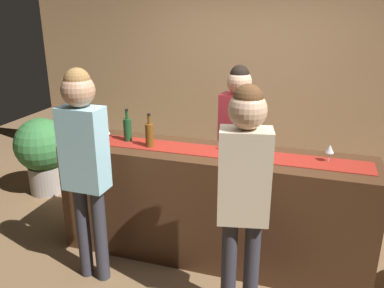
% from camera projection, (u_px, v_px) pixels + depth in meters
% --- Properties ---
extents(ground_plane, '(10.00, 10.00, 0.00)m').
position_uv_depth(ground_plane, '(211.00, 254.00, 3.70)').
color(ground_plane, brown).
extents(back_wall, '(6.00, 0.12, 2.90)m').
position_uv_depth(back_wall, '(252.00, 70.00, 4.93)').
color(back_wall, tan).
rests_on(back_wall, ground).
extents(bar_counter, '(2.71, 0.60, 1.03)m').
position_uv_depth(bar_counter, '(212.00, 205.00, 3.53)').
color(bar_counter, '#472B19').
rests_on(bar_counter, ground).
extents(counter_runner_cloth, '(2.57, 0.28, 0.01)m').
position_uv_depth(counter_runner_cloth, '(213.00, 151.00, 3.36)').
color(counter_runner_cloth, maroon).
rests_on(counter_runner_cloth, bar_counter).
extents(wine_bottle_green, '(0.07, 0.07, 0.30)m').
position_uv_depth(wine_bottle_green, '(128.00, 129.00, 3.58)').
color(wine_bottle_green, '#194723').
rests_on(wine_bottle_green, bar_counter).
extents(wine_bottle_amber, '(0.07, 0.07, 0.30)m').
position_uv_depth(wine_bottle_amber, '(150.00, 135.00, 3.43)').
color(wine_bottle_amber, brown).
rests_on(wine_bottle_amber, bar_counter).
extents(wine_bottle_clear, '(0.07, 0.07, 0.30)m').
position_uv_depth(wine_bottle_clear, '(242.00, 142.00, 3.25)').
color(wine_bottle_clear, '#B2C6C1').
rests_on(wine_bottle_clear, bar_counter).
extents(wine_glass_near_customer, '(0.07, 0.07, 0.14)m').
position_uv_depth(wine_glass_near_customer, '(330.00, 149.00, 3.10)').
color(wine_glass_near_customer, silver).
rests_on(wine_glass_near_customer, bar_counter).
extents(wine_glass_mid_counter, '(0.07, 0.07, 0.14)m').
position_uv_depth(wine_glass_mid_counter, '(106.00, 131.00, 3.56)').
color(wine_glass_mid_counter, silver).
rests_on(wine_glass_mid_counter, bar_counter).
extents(bartender, '(0.36, 0.24, 1.69)m').
position_uv_depth(bartender, '(237.00, 132.00, 3.85)').
color(bartender, '#26262B').
rests_on(bartender, ground).
extents(customer_sipping, '(0.37, 0.26, 1.76)m').
position_uv_depth(customer_sipping, '(244.00, 183.00, 2.60)').
color(customer_sipping, '#33333D').
rests_on(customer_sipping, ground).
extents(customer_browsing, '(0.34, 0.25, 1.79)m').
position_uv_depth(customer_browsing, '(84.00, 155.00, 3.04)').
color(customer_browsing, '#33333D').
rests_on(customer_browsing, ground).
extents(potted_plant_tall, '(0.65, 0.65, 0.95)m').
position_uv_depth(potted_plant_tall, '(43.00, 151.00, 4.77)').
color(potted_plant_tall, '#9E9389').
rests_on(potted_plant_tall, ground).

